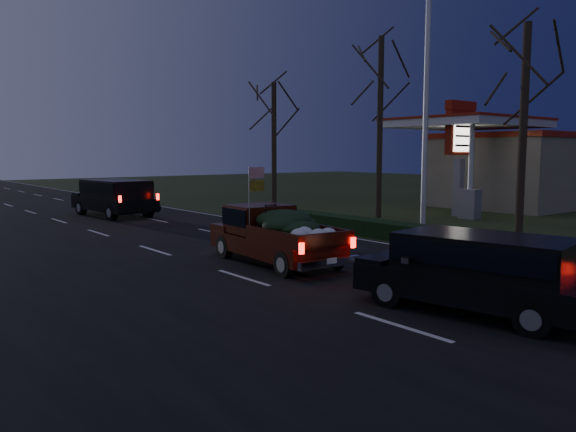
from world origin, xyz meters
TOP-DOWN VIEW (x-y plane):
  - ground at (0.00, 0.00)m, footprint 120.00×120.00m
  - road_asphalt at (0.00, 0.00)m, footprint 14.00×120.00m
  - hedge_row at (7.80, 3.00)m, footprint 1.00×10.00m
  - light_pole at (9.50, 2.00)m, footprint 0.50×0.90m
  - gas_price_pylon at (16.00, 4.99)m, footprint 2.00×0.41m
  - gas_station_building at (24.00, 6.00)m, footprint 10.00×7.00m
  - gas_canopy at (18.00, 6.00)m, footprint 7.10×6.10m
  - bare_tree_near at (11.00, -1.00)m, footprint 3.60×3.60m
  - bare_tree_mid at (12.50, 7.00)m, footprint 3.60×3.60m
  - bare_tree_far at (11.50, 14.00)m, footprint 3.60×3.60m
  - pickup_truck at (1.75, 1.02)m, footprint 2.09×4.71m
  - lead_suv at (2.73, 15.21)m, footprint 2.56×5.23m
  - rear_suv at (1.84, -5.35)m, footprint 2.53×4.57m

SIDE VIEW (x-z plane):
  - ground at x=0.00m, z-range 0.00..0.00m
  - road_asphalt at x=0.00m, z-range 0.00..0.02m
  - hedge_row at x=7.80m, z-range 0.00..0.60m
  - pickup_truck at x=1.75m, z-range -0.30..2.11m
  - rear_suv at x=1.84m, z-range 0.32..1.56m
  - lead_suv at x=2.73m, z-range 0.37..1.83m
  - gas_station_building at x=24.00m, z-range 0.00..4.00m
  - gas_price_pylon at x=16.00m, z-range 0.98..6.56m
  - gas_canopy at x=18.00m, z-range 1.91..6.79m
  - bare_tree_far at x=11.50m, z-range 1.73..8.73m
  - light_pole at x=9.50m, z-range 0.90..10.06m
  - bare_tree_near at x=11.00m, z-range 1.85..9.35m
  - bare_tree_mid at x=12.50m, z-range 2.10..10.60m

